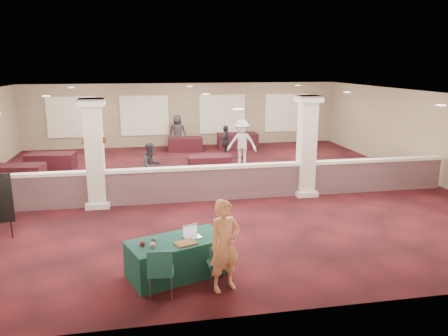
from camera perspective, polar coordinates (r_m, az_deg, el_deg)
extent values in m
plane|color=#451116|center=(15.16, -2.26, -2.46)|extent=(16.00, 16.00, 0.00)
cube|color=#7D6B56|center=(22.67, -5.25, 6.94)|extent=(16.00, 0.04, 3.20)
cube|color=#7D6B56|center=(7.23, 6.92, -7.41)|extent=(16.00, 0.04, 3.20)
cube|color=#7D6B56|center=(17.78, 24.19, 4.01)|extent=(0.04, 16.00, 3.20)
cube|color=silver|center=(14.61, -2.38, 9.69)|extent=(16.00, 16.00, 0.02)
cube|color=#543940|center=(13.60, -1.36, -2.15)|extent=(15.60, 0.20, 1.00)
cube|color=silver|center=(13.46, -1.38, 0.11)|extent=(15.60, 0.28, 0.10)
cube|color=beige|center=(13.26, -16.50, 1.78)|extent=(0.50, 0.50, 3.20)
cube|color=beige|center=(13.63, -16.08, -4.49)|extent=(0.70, 0.70, 0.16)
cube|color=beige|center=(13.05, -16.95, 8.23)|extent=(0.72, 0.72, 0.20)
cube|color=beige|center=(14.12, 10.73, 2.79)|extent=(0.50, 0.50, 3.20)
cube|color=beige|center=(14.48, 10.47, -3.13)|extent=(0.70, 0.70, 0.16)
cube|color=beige|center=(13.93, 11.00, 8.86)|extent=(0.72, 0.72, 0.20)
cylinder|color=brown|center=(13.22, -17.83, 3.42)|extent=(0.12, 0.12, 0.18)
cylinder|color=beige|center=(13.22, -17.83, 3.42)|extent=(0.09, 0.09, 0.10)
cylinder|color=brown|center=(13.16, -15.41, 3.54)|extent=(0.12, 0.12, 0.18)
cylinder|color=beige|center=(13.16, -15.41, 3.54)|extent=(0.09, 0.09, 0.10)
cube|color=#103A38|center=(9.00, -6.01, -11.51)|extent=(2.16, 1.58, 0.75)
cube|color=#1C544D|center=(8.66, -0.82, -12.30)|extent=(0.44, 0.44, 0.05)
cube|color=#1C544D|center=(8.40, -0.50, -11.47)|extent=(0.39, 0.07, 0.39)
cylinder|color=slate|center=(8.57, -1.65, -14.17)|extent=(0.02, 0.02, 0.37)
cylinder|color=slate|center=(8.65, 0.58, -13.91)|extent=(0.02, 0.02, 0.37)
cylinder|color=slate|center=(8.86, -2.17, -13.19)|extent=(0.02, 0.02, 0.37)
cylinder|color=slate|center=(8.94, -0.01, -12.95)|extent=(0.02, 0.02, 0.37)
cube|color=#1C544D|center=(8.30, -8.26, -13.15)|extent=(0.51, 0.51, 0.06)
cube|color=#1C544D|center=(8.00, -8.40, -12.20)|extent=(0.45, 0.09, 0.45)
cylinder|color=slate|center=(8.26, -9.67, -15.29)|extent=(0.03, 0.03, 0.43)
cylinder|color=slate|center=(8.24, -6.86, -15.27)|extent=(0.03, 0.03, 0.43)
cylinder|color=slate|center=(8.60, -9.47, -14.04)|extent=(0.03, 0.03, 0.43)
cylinder|color=slate|center=(8.58, -6.80, -14.02)|extent=(0.03, 0.03, 0.43)
cylinder|color=black|center=(11.76, -26.26, -4.61)|extent=(0.03, 0.03, 1.59)
imported|color=#FEA86E|center=(8.21, 0.10, -10.10)|extent=(0.74, 0.62, 1.76)
cube|color=black|center=(16.93, -25.38, -0.83)|extent=(1.85, 1.06, 0.72)
cube|color=black|center=(17.05, -1.91, 0.51)|extent=(1.67, 0.85, 0.67)
cube|color=black|center=(17.47, 19.18, 0.04)|extent=(1.73, 1.07, 0.66)
cube|color=black|center=(18.52, -21.65, 0.68)|extent=(1.87, 1.07, 0.73)
cube|color=black|center=(21.37, -5.10, 3.11)|extent=(1.68, 0.89, 0.67)
cube|color=black|center=(21.75, 1.78, 3.51)|extent=(2.00, 1.06, 0.79)
imported|color=black|center=(15.02, -9.47, 0.29)|extent=(0.86, 0.73, 1.57)
imported|color=beige|center=(18.17, 2.36, 3.32)|extent=(1.35, 1.00, 1.92)
imported|color=black|center=(19.53, 0.18, 3.41)|extent=(0.78, 0.97, 1.49)
imported|color=black|center=(21.75, -6.07, 4.67)|extent=(0.94, 0.67, 1.72)
cube|color=#BAB9BE|center=(8.92, -4.12, -9.01)|extent=(0.40, 0.34, 0.02)
cube|color=#BAB9BE|center=(8.97, -4.47, -8.04)|extent=(0.32, 0.13, 0.23)
cube|color=silver|center=(8.97, -4.45, -8.14)|extent=(0.29, 0.11, 0.19)
cube|color=#AD611B|center=(8.64, -5.05, -9.74)|extent=(0.49, 0.43, 0.03)
sphere|color=beige|center=(8.54, -9.28, -9.87)|extent=(0.11, 0.11, 0.11)
sphere|color=maroon|center=(8.63, -10.62, -9.72)|extent=(0.10, 0.10, 0.10)
sphere|color=#4C4C51|center=(8.77, -9.20, -9.25)|extent=(0.11, 0.11, 0.11)
cube|color=red|center=(8.88, -1.33, -9.10)|extent=(0.13, 0.07, 0.01)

